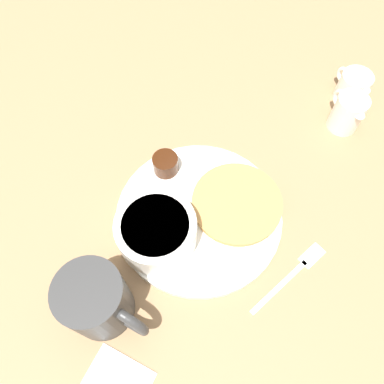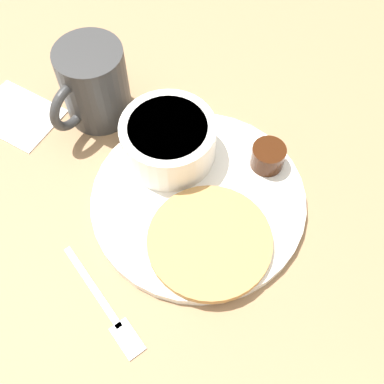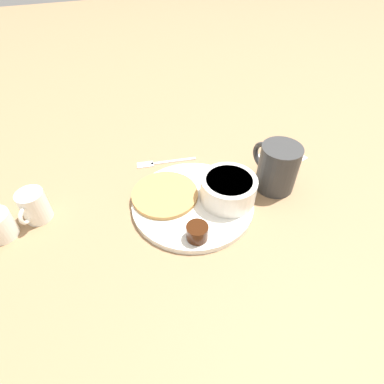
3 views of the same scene
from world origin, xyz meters
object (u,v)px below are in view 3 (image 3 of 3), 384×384
object	(u,v)px
bowl	(228,189)
creamer_pitcher_near	(34,206)
plate	(193,203)
fork	(159,162)
coffee_mug	(277,167)

from	to	relation	value
bowl	creamer_pitcher_near	distance (m)	0.37
plate	bowl	bearing A→B (deg)	163.59
creamer_pitcher_near	fork	distance (m)	0.28
plate	creamer_pitcher_near	distance (m)	0.30
coffee_mug	creamer_pitcher_near	xyz separation A→B (m)	(0.48, -0.08, -0.02)
plate	bowl	xyz separation A→B (m)	(-0.07, 0.02, 0.03)
bowl	creamer_pitcher_near	xyz separation A→B (m)	(0.36, -0.10, -0.01)
bowl	coffee_mug	world-z (taller)	coffee_mug
bowl	coffee_mug	size ratio (longest dim) A/B	0.95
bowl	fork	distance (m)	0.20
bowl	fork	world-z (taller)	bowl
creamer_pitcher_near	coffee_mug	bearing A→B (deg)	170.11
creamer_pitcher_near	fork	xyz separation A→B (m)	(-0.27, -0.08, -0.03)
bowl	fork	size ratio (longest dim) A/B	0.78
plate	creamer_pitcher_near	size ratio (longest dim) A/B	3.60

